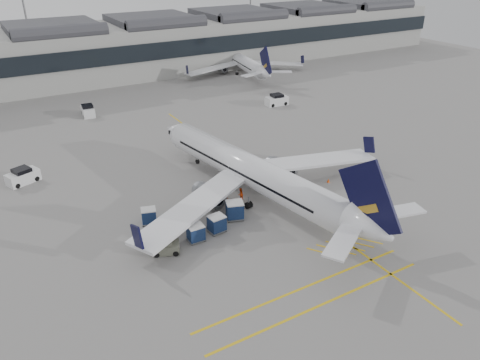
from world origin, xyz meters
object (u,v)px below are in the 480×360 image
ramp_agent_a (227,192)px  airliner_main (255,173)px  ramp_agent_b (240,194)px  pushback_tug (166,247)px  baggage_cart_a (217,223)px  belt_loader (279,183)px

ramp_agent_a → airliner_main: bearing=-67.4°
ramp_agent_b → pushback_tug: 12.74m
baggage_cart_a → pushback_tug: bearing=-178.1°
ramp_agent_a → baggage_cart_a: bearing=-177.6°
ramp_agent_a → pushback_tug: size_ratio=0.63×
belt_loader → pushback_tug: (-17.41, -5.85, 0.11)m
baggage_cart_a → pushback_tug: 6.09m
airliner_main → ramp_agent_b: 3.01m
baggage_cart_a → pushback_tug: size_ratio=0.64×
baggage_cart_a → ramp_agent_b: (5.52, 4.57, -0.20)m
baggage_cart_a → ramp_agent_b: 7.17m
airliner_main → belt_loader: (3.86, 0.37, -2.50)m
airliner_main → belt_loader: 4.61m
belt_loader → ramp_agent_a: bearing=-172.4°
airliner_main → ramp_agent_b: (-2.01, -0.08, -2.24)m
belt_loader → pushback_tug: belt_loader is taller
ramp_agent_b → pushback_tug: ramp_agent_b is taller
airliner_main → pushback_tug: airliner_main is taller
airliner_main → ramp_agent_a: airliner_main is taller
baggage_cart_a → airliner_main: bearing=25.8°
airliner_main → baggage_cart_a: 9.08m
airliner_main → ramp_agent_a: 4.00m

